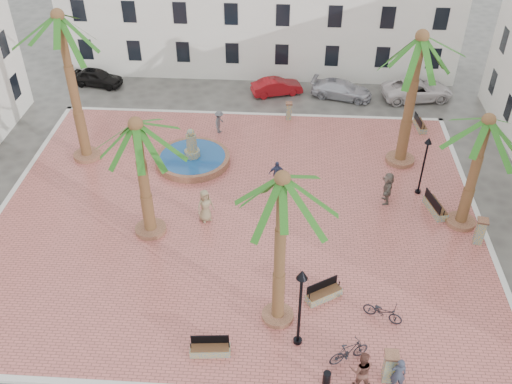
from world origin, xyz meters
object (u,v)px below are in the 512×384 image
pedestrian_fountain_b (277,173)px  bollard_e (480,231)px  bollard_se (390,366)px  bicycle_a (383,311)px  palm_nw (61,32)px  bench_s (210,349)px  litter_bin (327,378)px  cyclist_a (398,374)px  pedestrian_north (219,122)px  car_black (97,77)px  pedestrian_east (388,188)px  palm_e (485,135)px  palm_s (282,196)px  car_silver (342,89)px  bicycle_b (349,352)px  car_red (277,87)px  palm_sw (138,140)px  fountain (193,158)px  bollard_n (289,111)px  bench_ne (420,125)px  pedestrian_fountain_a (205,206)px  palm_ne (419,53)px  car_white (417,90)px  lamppost_s (301,295)px  lamppost_e (425,156)px  bench_e (435,207)px  bench_se (324,294)px

pedestrian_fountain_b → bollard_e: bearing=-35.3°
bollard_se → bicycle_a: bearing=87.6°
palm_nw → bench_s: bearing=-56.1°
palm_nw → litter_bin: palm_nw is taller
cyclist_a → pedestrian_north: 20.82m
bollard_e → cyclist_a: size_ratio=0.90×
car_black → pedestrian_east: bearing=-113.2°
palm_e → bicycle_a: 9.80m
palm_s → car_silver: (3.94, 21.30, -6.23)m
litter_bin → car_black: 30.25m
palm_e → bicycle_b: bearing=-125.5°
car_red → palm_sw: bearing=141.7°
palm_s → palm_nw: bearing=135.4°
palm_nw → car_black: (-2.27, 10.04, -7.48)m
palm_nw → car_black: 12.73m
pedestrian_north → pedestrian_east: bearing=-109.6°
fountain → bollard_n: fountain is taller
palm_s → cyclist_a: (4.73, -3.22, -5.89)m
bollard_n → palm_s: bearing=-90.5°
cyclist_a → pedestrian_fountain_b: cyclist_a is taller
palm_s → bicycle_b: (2.95, -2.08, -6.18)m
palm_sw → palm_s: 8.76m
fountain → car_silver: fountain is taller
bench_s → bench_ne: (11.63, 19.02, -0.00)m
palm_s → palm_e: palm_s is taller
bollard_n → pedestrian_fountain_a: bearing=-110.7°
bench_s → bicycle_b: 5.67m
palm_sw → palm_ne: palm_ne is taller
car_black → car_white: bearing=-81.2°
lamppost_s → car_silver: (3.06, 22.60, -2.37)m
lamppost_e → car_silver: bearing=107.7°
lamppost_s → pedestrian_east: bearing=64.2°
bollard_e → bicycle_b: bollard_e is taller
palm_e → pedestrian_north: bearing=148.6°
bicycle_b → bench_e: bearing=-54.3°
fountain → car_red: (4.79, 9.60, 0.15)m
fountain → pedestrian_fountain_b: size_ratio=2.83×
bench_se → pedestrian_fountain_b: (-2.47, 8.61, 0.54)m
palm_sw → palm_s: bearing=-38.3°
palm_sw → pedestrian_fountain_a: (2.76, 1.08, -4.62)m
palm_sw → pedestrian_east: bearing=14.7°
bollard_se → palm_ne: bearing=80.5°
pedestrian_fountain_b → car_red: (-0.40, 11.62, -0.33)m
bench_se → lamppost_s: lamppost_s is taller
palm_nw → car_black: palm_nw is taller
palm_e → bollard_e: (0.51, -1.50, -4.70)m
car_black → car_silver: 18.47m
pedestrian_fountain_b → pedestrian_east: 6.25m
pedestrian_east → palm_nw: bearing=-95.0°
bench_se → pedestrian_fountain_b: bearing=73.8°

